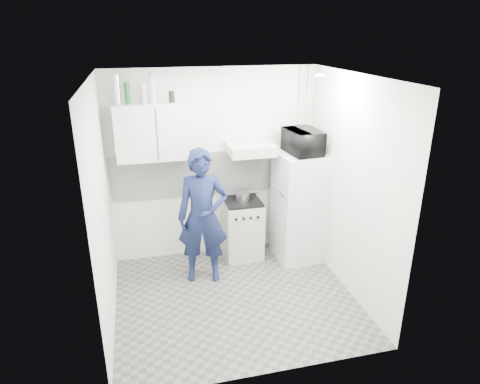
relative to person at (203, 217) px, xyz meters
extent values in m
plane|color=#5F5F5A|center=(0.28, -0.55, -0.86)|extent=(2.80, 2.80, 0.00)
plane|color=white|center=(0.28, -0.55, 1.74)|extent=(2.80, 2.80, 0.00)
plane|color=white|center=(0.28, 0.70, 0.44)|extent=(2.80, 0.00, 2.80)
plane|color=white|center=(-1.12, -0.55, 0.44)|extent=(0.00, 2.60, 2.60)
plane|color=white|center=(1.68, -0.55, 0.44)|extent=(0.00, 2.60, 2.60)
imported|color=#121A3B|center=(0.00, 0.00, 0.00)|extent=(0.70, 0.53, 1.73)
cube|color=beige|center=(0.62, 0.45, -0.45)|extent=(0.51, 0.51, 0.82)
cube|color=white|center=(1.38, 0.25, -0.10)|extent=(0.66, 0.66, 1.52)
cube|color=black|center=(0.62, 0.45, -0.03)|extent=(0.49, 0.49, 0.03)
cylinder|color=silver|center=(0.63, 0.46, 0.04)|extent=(0.19, 0.19, 0.10)
imported|color=black|center=(1.38, 0.25, 0.81)|extent=(0.60, 0.44, 0.31)
cylinder|color=silver|center=(-0.89, 0.52, 1.51)|extent=(0.08, 0.08, 0.34)
cylinder|color=#144C1E|center=(-0.78, 0.52, 1.46)|extent=(0.07, 0.07, 0.26)
cylinder|color=#B2B7BC|center=(-0.58, 0.52, 1.46)|extent=(0.06, 0.06, 0.25)
cylinder|color=#B2B7BC|center=(-0.48, 0.52, 1.51)|extent=(0.08, 0.08, 0.36)
cylinder|color=black|center=(-0.26, 0.52, 1.40)|extent=(0.07, 0.07, 0.14)
cube|color=white|center=(-0.47, 0.52, 0.99)|extent=(1.00, 0.35, 0.70)
cube|color=beige|center=(0.73, 0.45, 0.71)|extent=(0.60, 0.50, 0.14)
cube|color=white|center=(0.28, 0.68, 0.34)|extent=(2.74, 0.03, 0.60)
cylinder|color=beige|center=(1.58, 0.62, 0.44)|extent=(0.05, 0.05, 2.60)
cylinder|color=beige|center=(1.46, 0.62, 0.44)|extent=(0.04, 0.04, 2.60)
cylinder|color=white|center=(1.28, -0.35, 1.71)|extent=(0.10, 0.10, 0.02)
camera|label=1|loc=(-0.71, -4.80, 2.18)|focal=32.00mm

